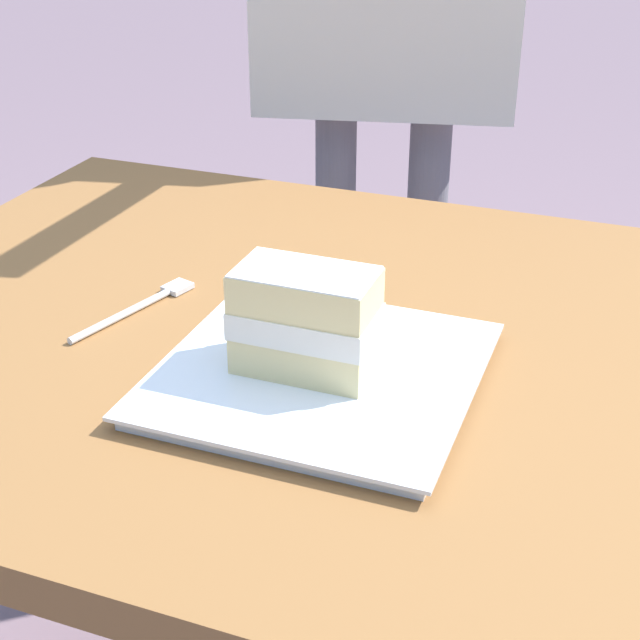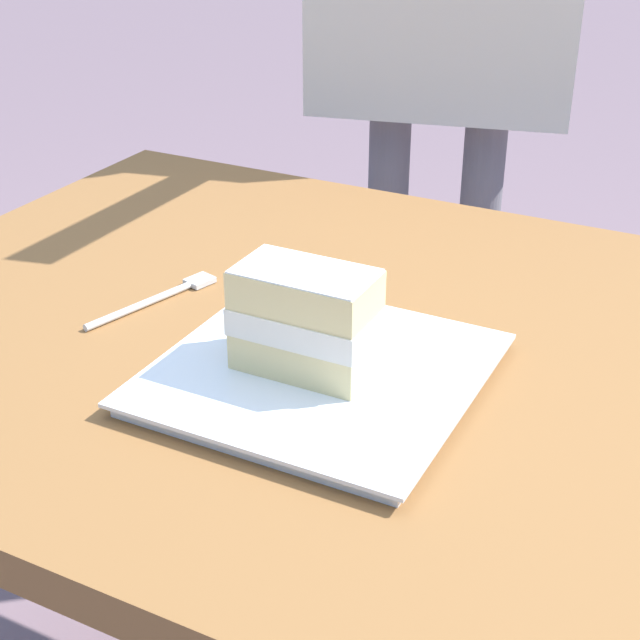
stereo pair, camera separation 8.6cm
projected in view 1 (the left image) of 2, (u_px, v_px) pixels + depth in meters
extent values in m
cylinder|color=brown|center=(129.00, 392.00, 1.59)|extent=(0.07, 0.07, 0.69)
cube|color=brown|center=(399.00, 362.00, 0.96)|extent=(1.24, 0.81, 0.04)
cube|color=white|center=(320.00, 376.00, 0.89)|extent=(0.27, 0.27, 0.01)
cube|color=white|center=(320.00, 369.00, 0.88)|extent=(0.29, 0.29, 0.00)
cube|color=#EAD18C|center=(306.00, 351.00, 0.87)|extent=(0.13, 0.07, 0.04)
cube|color=white|center=(306.00, 321.00, 0.86)|extent=(0.13, 0.07, 0.03)
sphere|color=red|center=(304.00, 301.00, 0.89)|extent=(0.01, 0.01, 0.01)
sphere|color=red|center=(340.00, 309.00, 0.88)|extent=(0.01, 0.01, 0.01)
cube|color=#EAD18C|center=(305.00, 291.00, 0.84)|extent=(0.13, 0.07, 0.04)
cube|color=white|center=(305.00, 272.00, 0.83)|extent=(0.12, 0.07, 0.00)
cylinder|color=silver|center=(121.00, 315.00, 1.00)|extent=(0.05, 0.14, 0.01)
cube|color=silver|center=(178.00, 287.00, 1.06)|extent=(0.03, 0.04, 0.01)
cylinder|color=slate|center=(335.00, 310.00, 1.77)|extent=(0.07, 0.07, 0.77)
cylinder|color=slate|center=(421.00, 315.00, 1.75)|extent=(0.07, 0.07, 0.77)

